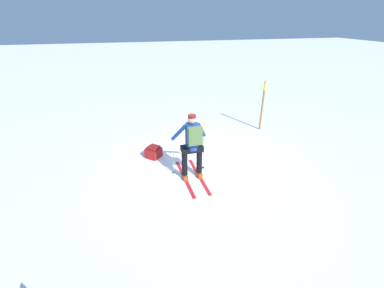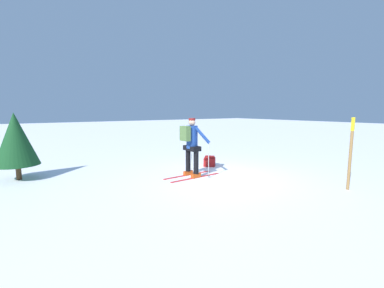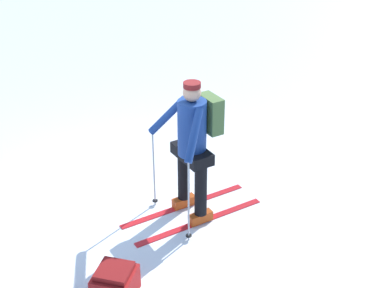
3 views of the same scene
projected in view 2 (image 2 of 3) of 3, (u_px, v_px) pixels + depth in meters
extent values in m
plane|color=white|center=(220.00, 177.00, 7.71)|extent=(80.00, 80.00, 0.00)
cube|color=red|center=(188.00, 175.00, 7.97)|extent=(0.16, 1.77, 0.01)
cube|color=#C64714|center=(188.00, 173.00, 7.96)|extent=(0.12, 0.30, 0.12)
cylinder|color=black|center=(188.00, 159.00, 7.91)|extent=(0.15, 0.15, 0.74)
cube|color=red|center=(196.00, 178.00, 7.65)|extent=(0.16, 1.77, 0.01)
cube|color=#C64714|center=(196.00, 175.00, 7.65)|extent=(0.12, 0.30, 0.12)
cylinder|color=black|center=(196.00, 161.00, 7.59)|extent=(0.15, 0.15, 0.74)
cube|color=black|center=(192.00, 148.00, 7.70)|extent=(0.56, 0.31, 0.14)
cylinder|color=navy|center=(192.00, 137.00, 7.65)|extent=(0.34, 0.34, 0.67)
sphere|color=tan|center=(192.00, 122.00, 7.60)|extent=(0.21, 0.21, 0.21)
cylinder|color=maroon|center=(192.00, 119.00, 7.58)|extent=(0.20, 0.20, 0.06)
cube|color=#4C6B38|center=(185.00, 133.00, 7.49)|extent=(0.35, 0.18, 0.43)
cylinder|color=#B2B7BC|center=(192.00, 156.00, 8.25)|extent=(0.02, 0.02, 1.07)
cylinder|color=black|center=(192.00, 171.00, 8.32)|extent=(0.07, 0.07, 0.01)
cylinder|color=navy|center=(190.00, 133.00, 7.97)|extent=(0.39, 0.41, 0.52)
cylinder|color=#B2B7BC|center=(209.00, 160.00, 7.59)|extent=(0.02, 0.02, 1.07)
cylinder|color=black|center=(208.00, 176.00, 7.65)|extent=(0.07, 0.07, 0.01)
cylinder|color=navy|center=(202.00, 135.00, 7.50)|extent=(0.37, 0.43, 0.52)
cube|color=maroon|center=(210.00, 162.00, 9.26)|extent=(0.56, 0.56, 0.29)
cube|color=maroon|center=(210.00, 157.00, 9.24)|extent=(0.46, 0.46, 0.06)
cylinder|color=olive|center=(350.00, 154.00, 6.41)|extent=(0.07, 0.07, 1.83)
cylinder|color=yellow|center=(353.00, 124.00, 6.31)|extent=(0.08, 0.08, 0.33)
cylinder|color=#4C331E|center=(19.00, 172.00, 7.43)|extent=(0.14, 0.14, 0.43)
cone|color=#14421E|center=(16.00, 139.00, 7.30)|extent=(1.17, 1.17, 1.52)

